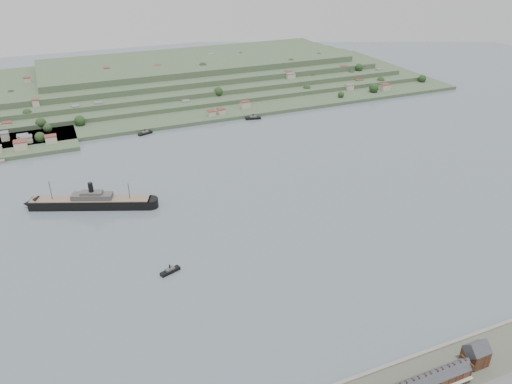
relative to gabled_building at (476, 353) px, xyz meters
name	(u,v)px	position (x,y,z in m)	size (l,w,h in m)	color
ground	(282,222)	(-27.50, 164.00, -8.19)	(1400.00, 1400.00, 0.00)	slate
gabled_building	(476,353)	(0.00, 0.00, 0.00)	(10.40, 10.18, 14.09)	#3F2116
far_peninsula	(179,79)	(0.41, 557.10, 3.69)	(760.00, 309.00, 30.00)	#3E5236
steamship	(87,202)	(-159.08, 245.05, -3.45)	(101.76, 49.78, 25.64)	black
tugboat	(170,271)	(-120.64, 135.45, -6.70)	(13.99, 7.85, 6.10)	black
ferry_west	(145,133)	(-83.25, 389.00, -6.76)	(16.40, 9.41, 5.94)	black
ferry_east	(253,118)	(43.36, 389.00, -6.57)	(18.50, 8.64, 6.70)	black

